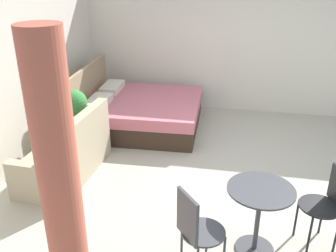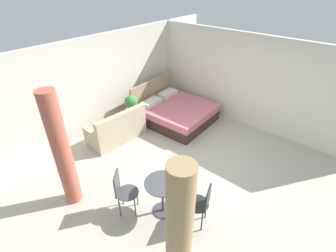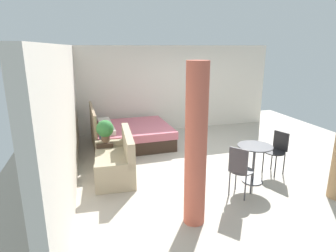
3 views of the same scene
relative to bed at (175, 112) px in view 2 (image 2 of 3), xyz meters
The scene contains 13 objects.
ground_plane 2.19m from the bed, 129.13° to the right, with size 8.21×9.09×0.02m, color #B2A899.
wall_back 2.17m from the bed, 135.06° to the left, with size 8.21×0.12×2.57m, color silver.
wall_right 2.32m from the bed, 53.54° to the right, with size 0.12×6.09×2.57m, color silver.
bed is the anchor object (origin of this frame).
couch 1.88m from the bed, 163.85° to the left, with size 1.54×0.81×0.90m.
nightstand 1.23m from the bed, 144.86° to the left, with size 0.50×0.36×0.50m.
potted_plant 1.39m from the bed, 148.55° to the left, with size 0.38×0.38×0.49m.
vase 1.21m from the bed, 139.50° to the left, with size 0.10×0.10×0.16m.
balcony_table 3.44m from the bed, 144.64° to the right, with size 0.66×0.66×0.74m.
cafe_chair_near_window 3.56m from the bed, 156.48° to the right, with size 0.57×0.57×0.92m.
cafe_chair_near_couch 3.70m from the bed, 133.77° to the right, with size 0.53×0.53×0.87m.
curtain_left 4.91m from the bed, 140.44° to the right, with size 0.32×0.32×2.37m.
curtain_right 3.85m from the bed, behind, with size 0.31×0.31×2.37m.
Camera 2 is at (-3.80, -2.46, 3.93)m, focal length 26.80 mm.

